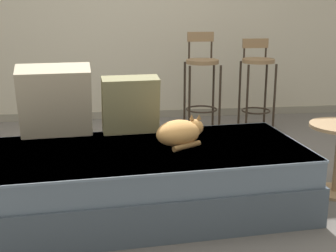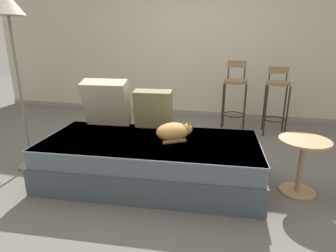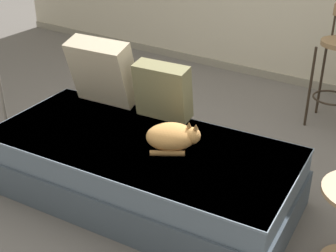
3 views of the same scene
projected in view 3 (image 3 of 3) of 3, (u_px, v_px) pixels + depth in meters
The scene contains 6 objects.
ground_plane at pixel (174, 170), 3.61m from camera, with size 16.00×16.00×0.00m, color #66605B.
wall_baseboard_trim at pixel (283, 78), 5.20m from camera, with size 8.00×0.02×0.09m, color gray.
couch at pixel (142, 169), 3.21m from camera, with size 2.17×1.16×0.44m.
throw_pillow_corner at pixel (103, 72), 3.54m from camera, with size 0.52×0.35×0.52m.
throw_pillow_middle at pixel (163, 91), 3.34m from camera, with size 0.42×0.24×0.42m.
cat at pixel (173, 137), 3.00m from camera, with size 0.40×0.38×0.20m.
Camera 3 is at (1.68, -2.54, 1.97)m, focal length 50.00 mm.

